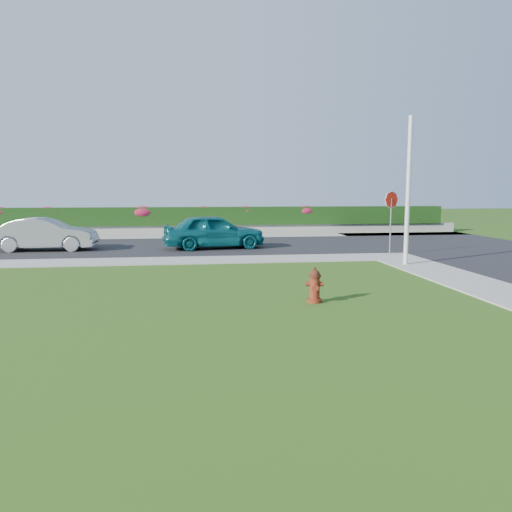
{
  "coord_description": "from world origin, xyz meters",
  "views": [
    {
      "loc": [
        -1.23,
        -10.38,
        2.73
      ],
      "look_at": [
        0.61,
        3.32,
        0.9
      ],
      "focal_mm": 35.0,
      "sensor_mm": 36.0,
      "label": 1
    }
  ],
  "objects": [
    {
      "name": "curb_corner",
      "position": [
        7.0,
        9.0,
        0.02
      ],
      "size": [
        2.0,
        2.0,
        0.04
      ],
      "primitive_type": "cube",
      "color": "gray",
      "rests_on": "ground"
    },
    {
      "name": "street_far",
      "position": [
        -5.0,
        14.0,
        0.02
      ],
      "size": [
        26.0,
        8.0,
        0.04
      ],
      "primitive_type": "cube",
      "color": "black",
      "rests_on": "ground"
    },
    {
      "name": "retaining_wall",
      "position": [
        -1.0,
        20.5,
        0.3
      ],
      "size": [
        34.0,
        0.4,
        0.6
      ],
      "primitive_type": "cube",
      "color": "gray",
      "rests_on": "ground"
    },
    {
      "name": "hedge",
      "position": [
        -1.0,
        20.6,
        1.15
      ],
      "size": [
        32.0,
        0.9,
        1.1
      ],
      "primitive_type": "cube",
      "color": "black",
      "rests_on": "retaining_wall"
    },
    {
      "name": "flower_clump_b",
      "position": [
        -9.57,
        20.5,
        1.49
      ],
      "size": [
        1.08,
        0.69,
        0.54
      ],
      "primitive_type": "ellipsoid",
      "color": "#A81C41",
      "rests_on": "hedge"
    },
    {
      "name": "fire_hydrant",
      "position": [
        1.78,
        1.29,
        0.41
      ],
      "size": [
        0.45,
        0.42,
        0.87
      ],
      "rotation": [
        0.0,
        0.0,
        -0.16
      ],
      "color": "#491A0B",
      "rests_on": "ground"
    },
    {
      "name": "flower_clump_d",
      "position": [
        -0.35,
        20.5,
        1.5
      ],
      "size": [
        1.03,
        0.66,
        0.52
      ],
      "primitive_type": "ellipsoid",
      "color": "#A81C41",
      "rests_on": "hedge"
    },
    {
      "name": "utility_pole",
      "position": [
        6.6,
        6.8,
        2.67
      ],
      "size": [
        0.16,
        0.16,
        5.34
      ],
      "primitive_type": "cylinder",
      "color": "silver",
      "rests_on": "ground"
    },
    {
      "name": "ground",
      "position": [
        0.0,
        0.0,
        0.0
      ],
      "size": [
        120.0,
        120.0,
        0.0
      ],
      "primitive_type": "plane",
      "color": "black",
      "rests_on": "ground"
    },
    {
      "name": "sedan_teal",
      "position": [
        -0.1,
        12.76,
        0.84
      ],
      "size": [
        4.9,
        2.55,
        1.59
      ],
      "primitive_type": "imported",
      "rotation": [
        0.0,
        0.0,
        1.72
      ],
      "color": "#0C585F",
      "rests_on": "street_far"
    },
    {
      "name": "sidewalk_far",
      "position": [
        -6.0,
        9.0,
        0.02
      ],
      "size": [
        24.0,
        2.0,
        0.04
      ],
      "primitive_type": "cube",
      "color": "gray",
      "rests_on": "ground"
    },
    {
      "name": "flower_clump_e",
      "position": [
        2.31,
        20.5,
        1.48
      ],
      "size": [
        1.12,
        0.72,
        0.56
      ],
      "primitive_type": "ellipsoid",
      "color": "#A81C41",
      "rests_on": "hedge"
    },
    {
      "name": "sedan_silver",
      "position": [
        -7.63,
        12.97,
        0.77
      ],
      "size": [
        4.45,
        1.59,
        1.46
      ],
      "primitive_type": "imported",
      "rotation": [
        0.0,
        0.0,
        1.56
      ],
      "color": "#929598",
      "rests_on": "street_far"
    },
    {
      "name": "flower_clump_c",
      "position": [
        -4.01,
        20.5,
        1.41
      ],
      "size": [
        1.46,
        0.94,
        0.73
      ],
      "primitive_type": "ellipsoid",
      "color": "#A81C41",
      "rests_on": "hedge"
    },
    {
      "name": "stop_sign",
      "position": [
        7.1,
        9.45,
        2.02
      ],
      "size": [
        0.69,
        0.29,
        2.7
      ],
      "rotation": [
        0.0,
        0.0,
        -0.01
      ],
      "color": "slate",
      "rests_on": "ground"
    },
    {
      "name": "flower_clump_f",
      "position": [
        6.08,
        20.5,
        1.44
      ],
      "size": [
        1.3,
        0.84,
        0.65
      ],
      "primitive_type": "ellipsoid",
      "color": "#A81C41",
      "rests_on": "hedge"
    },
    {
      "name": "sidewalk_beyond",
      "position": [
        -1.0,
        19.0,
        0.02
      ],
      "size": [
        34.0,
        2.0,
        0.04
      ],
      "primitive_type": "cube",
      "color": "gray",
      "rests_on": "ground"
    }
  ]
}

